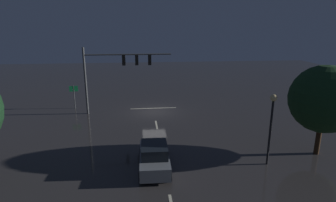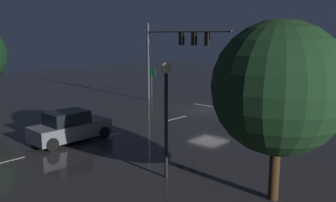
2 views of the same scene
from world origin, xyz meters
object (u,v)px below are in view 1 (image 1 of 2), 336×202
car_approaching (154,157)px  street_lamp_left_kerb (272,116)px  route_sign (74,92)px  traffic_signal_assembly (117,67)px  tree_left_near (324,99)px

car_approaching → street_lamp_left_kerb: size_ratio=0.93×
route_sign → street_lamp_left_kerb: bearing=136.7°
traffic_signal_assembly → route_sign: (4.86, -2.09, -2.96)m
street_lamp_left_kerb → tree_left_near: (-4.15, -1.11, 0.66)m
traffic_signal_assembly → tree_left_near: size_ratio=1.37×
car_approaching → street_lamp_left_kerb: bearing=178.4°
tree_left_near → route_sign: bearing=-34.3°
street_lamp_left_kerb → tree_left_near: size_ratio=0.75×
car_approaching → traffic_signal_assembly: bearing=-76.0°
tree_left_near → car_approaching: bearing=4.5°
traffic_signal_assembly → car_approaching: 13.01m
traffic_signal_assembly → route_sign: bearing=-23.3°
street_lamp_left_kerb → route_sign: street_lamp_left_kerb is taller
traffic_signal_assembly → street_lamp_left_kerb: (-10.36, 12.23, -1.46)m
traffic_signal_assembly → street_lamp_left_kerb: size_ratio=1.84×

